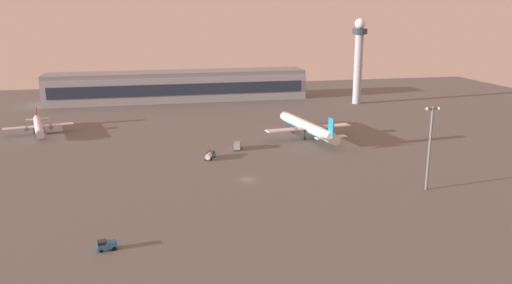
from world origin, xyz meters
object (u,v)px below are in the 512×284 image
at_px(airplane_near_gate, 39,126).
at_px(maintenance_van, 107,245).
at_px(airplane_mid_apron, 308,127).
at_px(apron_light_west, 430,143).
at_px(control_tower, 359,55).
at_px(fuel_truck, 210,155).
at_px(catering_truck, 237,145).

bearing_deg(airplane_near_gate, maintenance_van, 94.38).
distance_m(airplane_mid_apron, maintenance_van, 112.08).
distance_m(airplane_mid_apron, apron_light_west, 67.44).
relative_size(control_tower, airplane_near_gate, 1.31).
height_order(airplane_mid_apron, maintenance_van, airplane_mid_apron).
bearing_deg(maintenance_van, airplane_near_gate, 7.98).
relative_size(control_tower, maintenance_van, 10.43).
bearing_deg(maintenance_van, apron_light_west, -85.38).
bearing_deg(maintenance_van, airplane_mid_apron, -48.78).
distance_m(airplane_near_gate, fuel_truck, 82.30).
height_order(airplane_near_gate, catering_truck, airplane_near_gate).
xyz_separation_m(control_tower, airplane_near_gate, (-156.98, -38.91, -22.70)).
distance_m(airplane_mid_apron, catering_truck, 32.65).
bearing_deg(airplane_mid_apron, airplane_near_gate, 155.87).
height_order(maintenance_van, fuel_truck, fuel_truck).
bearing_deg(apron_light_west, maintenance_van, -167.16).
bearing_deg(apron_light_west, catering_truck, 129.51).
bearing_deg(fuel_truck, maintenance_van, -92.64).
height_order(airplane_near_gate, apron_light_west, apron_light_west).
height_order(airplane_mid_apron, apron_light_west, apron_light_west).
xyz_separation_m(fuel_truck, apron_light_west, (56.32, -44.37, 12.51)).
xyz_separation_m(airplane_near_gate, maintenance_van, (33.57, -115.53, -2.23)).
relative_size(airplane_mid_apron, apron_light_west, 1.91).
bearing_deg(airplane_mid_apron, catering_truck, -168.72).
relative_size(maintenance_van, catering_truck, 0.72).
bearing_deg(fuel_truck, apron_light_west, -15.30).
relative_size(control_tower, apron_light_west, 1.89).
bearing_deg(control_tower, airplane_near_gate, -166.08).
xyz_separation_m(airplane_mid_apron, fuel_truck, (-42.11, -20.89, -3.12)).
relative_size(airplane_mid_apron, maintenance_van, 10.54).
bearing_deg(fuel_truck, airplane_mid_apron, 49.32).
bearing_deg(apron_light_west, airplane_mid_apron, 102.28).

